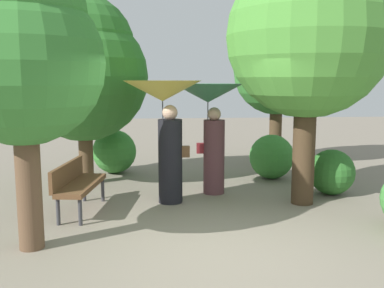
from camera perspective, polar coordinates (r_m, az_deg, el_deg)
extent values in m
plane|color=gray|center=(5.74, 2.65, -14.03)|extent=(40.00, 40.00, 0.00)
cylinder|color=black|center=(7.79, -2.85, -2.27)|extent=(0.43, 0.43, 1.50)
sphere|color=tan|center=(7.68, -2.90, 4.12)|extent=(0.27, 0.27, 0.27)
cylinder|color=#333338|center=(7.71, -3.84, 2.49)|extent=(0.02, 0.02, 0.84)
cone|color=#D8C64C|center=(7.67, -3.88, 6.94)|extent=(1.37, 1.37, 0.36)
cube|color=brown|center=(7.74, -0.83, -0.99)|extent=(0.14, 0.10, 0.20)
cylinder|color=#563338|center=(8.44, 2.89, -1.69)|extent=(0.41, 0.41, 1.43)
sphere|color=tan|center=(8.33, 2.93, 3.94)|extent=(0.26, 0.26, 0.26)
cylinder|color=#333338|center=(8.35, 2.08, 2.61)|extent=(0.02, 0.02, 0.83)
cone|color=#33724C|center=(8.31, 2.10, 6.66)|extent=(1.34, 1.34, 0.35)
cube|color=maroon|center=(8.41, 1.09, -0.54)|extent=(0.14, 0.10, 0.20)
cylinder|color=#38383D|center=(6.87, -14.41, -8.52)|extent=(0.06, 0.06, 0.44)
cylinder|color=#38383D|center=(6.98, -17.10, -8.37)|extent=(0.06, 0.06, 0.44)
cylinder|color=#38383D|center=(8.11, -11.59, -5.83)|extent=(0.06, 0.06, 0.44)
cylinder|color=#38383D|center=(8.21, -13.90, -5.75)|extent=(0.06, 0.06, 0.44)
cube|color=brown|center=(7.48, -14.20, -5.24)|extent=(0.65, 1.55, 0.08)
cube|color=brown|center=(7.51, -16.01, -3.73)|extent=(0.27, 1.49, 0.35)
cylinder|color=#4C3823|center=(9.39, -13.87, 3.95)|extent=(0.30, 0.30, 3.01)
sphere|color=#2D6B28|center=(9.36, -14.03, 8.54)|extent=(2.67, 2.67, 2.67)
sphere|color=#2D6B28|center=(9.39, -14.16, 12.21)|extent=(2.13, 2.13, 2.13)
cylinder|color=#42301E|center=(7.83, 14.66, 6.38)|extent=(0.39, 0.39, 3.90)
sphere|color=#4C9338|center=(7.87, 14.93, 13.50)|extent=(2.79, 2.79, 2.79)
cylinder|color=brown|center=(5.89, -20.92, 2.04)|extent=(0.32, 0.32, 3.19)
sphere|color=#387F33|center=(5.86, -21.33, 9.81)|extent=(2.05, 2.05, 2.05)
sphere|color=#387F33|center=(5.92, -21.67, 15.98)|extent=(1.64, 1.64, 1.64)
cylinder|color=#4C3823|center=(11.52, 10.95, 5.32)|extent=(0.32, 0.32, 3.21)
sphere|color=#387F33|center=(11.51, 11.06, 9.32)|extent=(2.22, 2.22, 2.22)
sphere|color=#387F33|center=(11.54, 11.15, 12.51)|extent=(1.78, 1.78, 1.78)
sphere|color=#2D6B28|center=(8.80, 17.80, -3.51)|extent=(0.87, 0.87, 0.87)
sphere|color=#387F33|center=(9.88, 10.36, -1.64)|extent=(0.99, 0.99, 0.99)
sphere|color=#387F33|center=(10.46, -10.11, -0.98)|extent=(1.03, 1.03, 1.03)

